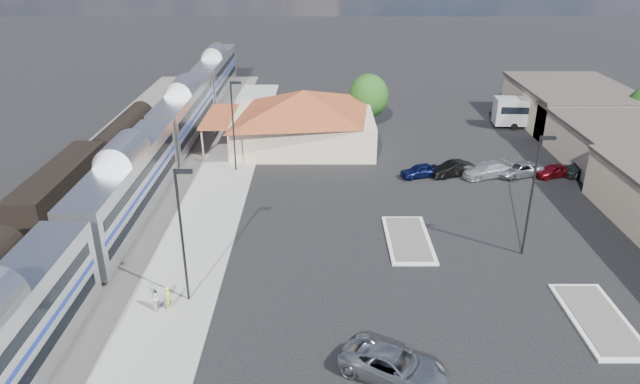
{
  "coord_description": "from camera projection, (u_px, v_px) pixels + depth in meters",
  "views": [
    {
      "loc": [
        -2.7,
        -36.12,
        20.95
      ],
      "look_at": [
        -2.72,
        4.76,
        2.8
      ],
      "focal_mm": 32.0,
      "sensor_mm": 36.0,
      "label": 1
    }
  ],
  "objects": [
    {
      "name": "ground",
      "position": [
        357.0,
        254.0,
        41.51
      ],
      "size": [
        280.0,
        280.0,
        0.0
      ],
      "primitive_type": "plane",
      "color": "black",
      "rests_on": "ground"
    },
    {
      "name": "railbed",
      "position": [
        107.0,
        206.0,
        48.81
      ],
      "size": [
        16.0,
        100.0,
        0.12
      ],
      "primitive_type": "cube",
      "color": "#4C4944",
      "rests_on": "ground"
    },
    {
      "name": "platform",
      "position": [
        208.0,
        216.0,
        46.97
      ],
      "size": [
        5.5,
        92.0,
        0.18
      ],
      "primitive_type": "cube",
      "color": "gray",
      "rests_on": "ground"
    },
    {
      "name": "passenger_train",
      "position": [
        128.0,
        188.0,
        45.2
      ],
      "size": [
        3.0,
        104.0,
        5.55
      ],
      "color": "silver",
      "rests_on": "ground"
    },
    {
      "name": "freight_cars",
      "position": [
        62.0,
        192.0,
        46.93
      ],
      "size": [
        2.8,
        46.0,
        4.0
      ],
      "color": "black",
      "rests_on": "ground"
    },
    {
      "name": "station_depot",
      "position": [
        303.0,
        118.0,
        62.18
      ],
      "size": [
        18.35,
        12.24,
        6.2
      ],
      "color": "#CCB495",
      "rests_on": "ground"
    },
    {
      "name": "traffic_island_south",
      "position": [
        408.0,
        239.0,
        43.3
      ],
      "size": [
        3.3,
        7.5,
        0.21
      ],
      "color": "silver",
      "rests_on": "ground"
    },
    {
      "name": "traffic_island_north",
      "position": [
        598.0,
        319.0,
        34.15
      ],
      "size": [
        3.3,
        7.5,
        0.21
      ],
      "color": "silver",
      "rests_on": "ground"
    },
    {
      "name": "lamp_plat_s",
      "position": [
        182.0,
        226.0,
        33.87
      ],
      "size": [
        1.08,
        0.25,
        9.0
      ],
      "color": "black",
      "rests_on": "ground"
    },
    {
      "name": "lamp_plat_n",
      "position": [
        234.0,
        119.0,
        53.98
      ],
      "size": [
        1.08,
        0.25,
        9.0
      ],
      "color": "black",
      "rests_on": "ground"
    },
    {
      "name": "lamp_lot",
      "position": [
        534.0,
        186.0,
        39.34
      ],
      "size": [
        1.08,
        0.25,
        9.0
      ],
      "color": "black",
      "rests_on": "ground"
    },
    {
      "name": "tree_depot",
      "position": [
        368.0,
        96.0,
        67.3
      ],
      "size": [
        4.71,
        4.71,
        6.63
      ],
      "color": "#382314",
      "rests_on": "ground"
    },
    {
      "name": "suv",
      "position": [
        394.0,
        366.0,
        29.42
      ],
      "size": [
        6.28,
        5.17,
        1.59
      ],
      "primitive_type": "imported",
      "rotation": [
        0.0,
        0.0,
        1.04
      ],
      "color": "#979B9E",
      "rests_on": "ground"
    },
    {
      "name": "coach_bus",
      "position": [
        542.0,
        111.0,
        68.47
      ],
      "size": [
        11.37,
        3.05,
        3.61
      ],
      "rotation": [
        0.0,
        0.0,
        1.52
      ],
      "color": "silver",
      "rests_on": "ground"
    },
    {
      "name": "person_a",
      "position": [
        169.0,
        298.0,
        34.7
      ],
      "size": [
        0.46,
        0.62,
        1.57
      ],
      "primitive_type": "imported",
      "rotation": [
        0.0,
        0.0,
        1.42
      ],
      "color": "#BFDA44",
      "rests_on": "platform"
    },
    {
      "name": "person_b",
      "position": [
        153.0,
        298.0,
        34.53
      ],
      "size": [
        0.72,
        0.9,
        1.77
      ],
      "primitive_type": "imported",
      "rotation": [
        0.0,
        0.0,
        -1.63
      ],
      "color": "silver",
      "rests_on": "platform"
    },
    {
      "name": "parked_car_a",
      "position": [
        420.0,
        171.0,
        54.65
      ],
      "size": [
        4.12,
        2.7,
        1.3
      ],
      "primitive_type": "imported",
      "rotation": [
        0.0,
        0.0,
        -1.24
      ],
      "color": "#0D1441",
      "rests_on": "ground"
    },
    {
      "name": "parked_car_b",
      "position": [
        452.0,
        169.0,
        54.89
      ],
      "size": [
        4.6,
        2.92,
        1.43
      ],
      "primitive_type": "imported",
      "rotation": [
        0.0,
        0.0,
        -1.22
      ],
      "color": "black",
      "rests_on": "ground"
    },
    {
      "name": "parked_car_c",
      "position": [
        486.0,
        170.0,
        54.62
      ],
      "size": [
        5.32,
        3.57,
        1.43
      ],
      "primitive_type": "imported",
      "rotation": [
        0.0,
        0.0,
        -1.22
      ],
      "color": "silver",
      "rests_on": "ground"
    },
    {
      "name": "parked_car_d",
      "position": [
        519.0,
        169.0,
        54.92
      ],
      "size": [
        5.17,
        3.48,
        1.32
      ],
      "primitive_type": "imported",
      "rotation": [
        0.0,
        0.0,
        -1.27
      ],
      "color": "gray",
      "rests_on": "ground"
    },
    {
      "name": "parked_car_e",
      "position": [
        553.0,
        171.0,
        54.65
      ],
      "size": [
        4.04,
        2.61,
        1.28
      ],
      "primitive_type": "imported",
      "rotation": [
        0.0,
        0.0,
        -1.25
      ],
      "color": "maroon",
      "rests_on": "ground"
    },
    {
      "name": "parked_car_f",
      "position": [
        585.0,
        169.0,
        54.88
      ],
      "size": [
        4.74,
        2.82,
        1.47
      ],
      "primitive_type": "imported",
      "rotation": [
        0.0,
        0.0,
        -1.27
      ],
      "color": "black",
      "rests_on": "ground"
    }
  ]
}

